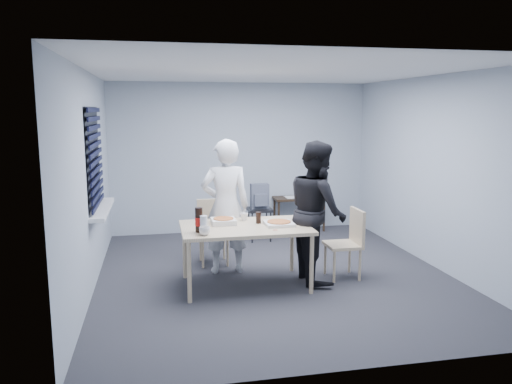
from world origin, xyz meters
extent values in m
plane|color=#2D2C32|center=(0.00, 0.00, 0.00)|extent=(5.00, 5.00, 0.00)
plane|color=white|center=(0.00, 0.00, 2.60)|extent=(5.00, 5.00, 0.00)
plane|color=#A8B2BD|center=(0.00, 2.50, 1.30)|extent=(4.50, 0.00, 4.50)
plane|color=#A8B2BD|center=(0.00, -2.50, 1.30)|extent=(4.50, 0.00, 4.50)
plane|color=#A8B2BD|center=(-2.25, 0.00, 1.30)|extent=(0.00, 5.00, 5.00)
plane|color=#A8B2BD|center=(2.25, 0.00, 1.30)|extent=(0.00, 5.00, 5.00)
plane|color=black|center=(-2.23, 0.40, 1.55)|extent=(0.00, 1.30, 1.30)
cube|color=black|center=(-2.21, 0.40, 1.55)|extent=(0.04, 1.30, 1.25)
cube|color=silver|center=(-2.16, 0.40, 0.89)|extent=(0.18, 1.42, 0.05)
cube|color=beige|center=(-0.44, -0.32, 0.73)|extent=(1.54, 0.98, 0.04)
cylinder|color=beige|center=(-1.15, -0.75, 0.35)|extent=(0.05, 0.05, 0.71)
cylinder|color=beige|center=(-1.15, 0.11, 0.35)|extent=(0.05, 0.05, 0.71)
cylinder|color=beige|center=(0.27, -0.75, 0.35)|extent=(0.05, 0.05, 0.71)
cylinder|color=beige|center=(0.27, 0.11, 0.35)|extent=(0.05, 0.05, 0.71)
cube|color=beige|center=(-0.71, 0.64, 0.43)|extent=(0.42, 0.42, 0.04)
cube|color=beige|center=(-0.71, 0.83, 0.67)|extent=(0.42, 0.04, 0.44)
cylinder|color=beige|center=(-0.88, 0.47, 0.21)|extent=(0.03, 0.03, 0.41)
cylinder|color=beige|center=(-0.88, 0.81, 0.21)|extent=(0.03, 0.03, 0.41)
cylinder|color=beige|center=(-0.54, 0.47, 0.21)|extent=(0.03, 0.03, 0.41)
cylinder|color=beige|center=(-0.54, 0.81, 0.21)|extent=(0.03, 0.03, 0.41)
cube|color=beige|center=(0.84, -0.28, 0.43)|extent=(0.42, 0.42, 0.04)
cube|color=beige|center=(1.03, -0.28, 0.67)|extent=(0.04, 0.42, 0.44)
cylinder|color=beige|center=(0.67, -0.45, 0.21)|extent=(0.03, 0.03, 0.41)
cylinder|color=beige|center=(0.67, -0.11, 0.21)|extent=(0.03, 0.03, 0.41)
cylinder|color=beige|center=(1.01, -0.45, 0.21)|extent=(0.03, 0.03, 0.41)
cylinder|color=beige|center=(1.01, -0.11, 0.21)|extent=(0.03, 0.03, 0.41)
imported|color=silver|center=(-0.59, 0.26, 0.89)|extent=(0.65, 0.42, 1.77)
imported|color=black|center=(0.49, -0.27, 0.89)|extent=(0.47, 0.86, 1.77)
cube|color=#322419|center=(1.01, 2.28, 0.59)|extent=(0.91, 0.40, 0.04)
cylinder|color=#322419|center=(0.60, 2.12, 0.28)|extent=(0.04, 0.04, 0.57)
cylinder|color=#322419|center=(0.60, 2.44, 0.28)|extent=(0.04, 0.04, 0.57)
cylinder|color=#322419|center=(1.43, 2.12, 0.28)|extent=(0.04, 0.04, 0.57)
cylinder|color=#322419|center=(1.43, 2.44, 0.28)|extent=(0.04, 0.04, 0.57)
cube|color=black|center=(0.18, 1.76, 0.51)|extent=(0.39, 0.39, 0.04)
cylinder|color=black|center=(0.03, 1.61, 0.25)|extent=(0.04, 0.04, 0.49)
cylinder|color=black|center=(0.03, 1.91, 0.25)|extent=(0.04, 0.04, 0.49)
cylinder|color=black|center=(0.33, 1.61, 0.25)|extent=(0.04, 0.04, 0.49)
cylinder|color=black|center=(0.33, 1.91, 0.25)|extent=(0.04, 0.04, 0.49)
cube|color=slate|center=(0.18, 1.76, 0.74)|extent=(0.29, 0.16, 0.41)
cube|color=slate|center=(0.18, 1.65, 0.69)|extent=(0.21, 0.06, 0.19)
cube|color=white|center=(-0.68, -0.16, 0.77)|extent=(0.29, 0.29, 0.03)
cube|color=white|center=(-0.68, -0.16, 0.80)|extent=(0.29, 0.29, 0.03)
cylinder|color=#CC7F38|center=(-0.68, -0.16, 0.82)|extent=(0.25, 0.25, 0.01)
cube|color=white|center=(-0.02, -0.35, 0.77)|extent=(0.34, 0.34, 0.04)
cylinder|color=#CC7F38|center=(-0.02, -0.35, 0.79)|extent=(0.29, 0.29, 0.01)
imported|color=white|center=(-0.96, -0.67, 0.80)|extent=(0.17, 0.17, 0.10)
imported|color=white|center=(-0.39, -0.01, 0.80)|extent=(0.10, 0.10, 0.09)
cylinder|color=black|center=(-0.25, -0.22, 0.82)|extent=(0.08, 0.08, 0.14)
cylinder|color=black|center=(-1.01, -0.51, 0.89)|extent=(0.09, 0.09, 0.29)
cylinder|color=red|center=(-1.01, -0.51, 0.87)|extent=(0.09, 0.09, 0.10)
cylinder|color=silver|center=(-0.96, -0.58, 0.85)|extent=(0.10, 0.10, 0.20)
torus|color=red|center=(-0.13, -0.61, 0.75)|extent=(0.06, 0.06, 0.00)
cube|color=white|center=(0.86, 2.28, 0.61)|extent=(0.22, 0.29, 0.00)
cube|color=black|center=(1.23, 2.31, 0.64)|extent=(0.14, 0.10, 0.06)
camera|label=1|loc=(-1.48, -6.11, 2.14)|focal=35.00mm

